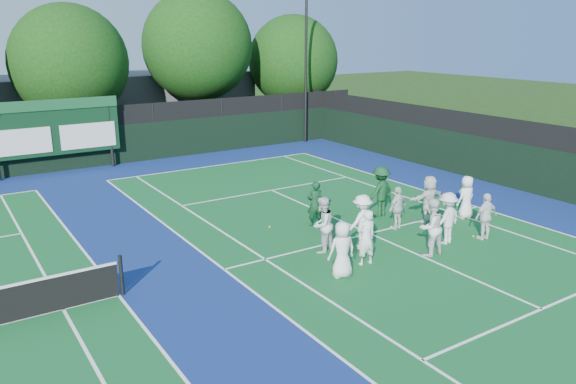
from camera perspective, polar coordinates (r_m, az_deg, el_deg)
ground at (r=18.51m, az=10.34°, el=-5.09°), size 120.00×120.00×0.00m
court_apron at (r=16.14m, az=-8.17°, el=-8.22°), size 34.00×32.00×0.01m
near_court at (r=19.20m, az=8.31°, el=-4.19°), size 11.05×23.85×0.01m
back_fence at (r=29.55m, az=-20.73°, el=4.78°), size 34.00×0.08×3.00m
divider_fence_right at (r=25.49m, az=23.91°, el=2.79°), size 0.08×32.00×3.00m
scoreboard at (r=28.82m, az=-22.67°, el=6.01°), size 6.00×0.21×3.55m
clubhouse at (r=38.08m, az=-17.64°, el=8.35°), size 18.00×6.00×4.00m
light_pole_right at (r=34.26m, az=1.86°, el=15.52°), size 1.20×0.30×10.12m
tree_c at (r=32.83m, az=-21.07°, el=11.89°), size 6.16×6.16×8.07m
tree_d at (r=35.14m, az=-8.99°, el=14.17°), size 6.52×6.52×9.01m
tree_e at (r=38.50m, az=0.66°, el=12.98°), size 5.96×5.96×7.70m
tennis_ball_1 at (r=20.58m, az=4.51°, el=-2.60°), size 0.07×0.07×0.07m
tennis_ball_2 at (r=21.20m, az=19.19°, el=-2.91°), size 0.07×0.07×0.07m
tennis_ball_3 at (r=19.57m, az=-1.89°, el=-3.55°), size 0.07×0.07×0.07m
tennis_ball_4 at (r=21.87m, az=9.28°, el=-1.64°), size 0.07×0.07×0.07m
tennis_ball_5 at (r=19.66m, az=18.32°, el=-4.29°), size 0.07×0.07×0.07m
player_front_0 at (r=15.57m, az=5.52°, el=-5.84°), size 0.86×0.63×1.61m
player_front_1 at (r=16.45m, az=7.94°, el=-4.59°), size 0.65×0.46×1.68m
player_front_2 at (r=17.50m, az=14.30°, el=-3.48°), size 0.89×0.70×1.78m
player_front_3 at (r=18.62m, az=15.86°, el=-2.57°), size 1.17×0.77×1.69m
player_front_4 at (r=19.38m, az=19.47°, el=-2.36°), size 0.94×0.45×1.57m
player_back_0 at (r=17.24m, az=3.49°, el=-3.33°), size 1.05×0.94×1.76m
player_back_1 at (r=17.79m, az=7.53°, el=-2.93°), size 1.14×0.70×1.70m
player_back_2 at (r=19.61m, az=11.08°, el=-1.59°), size 0.94×0.52×1.51m
player_back_3 at (r=20.56m, az=14.11°, el=-0.68°), size 1.60×0.59×1.70m
player_back_4 at (r=21.36m, az=17.66°, el=-0.50°), size 0.79×0.54×1.58m
coach_left at (r=19.53m, az=2.76°, el=-1.21°), size 0.67×0.53×1.62m
coach_right at (r=20.79m, az=9.38°, el=0.04°), size 1.30×0.85×1.88m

